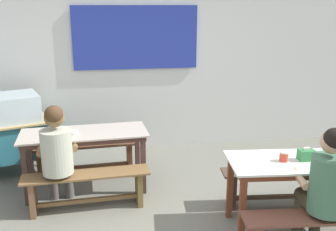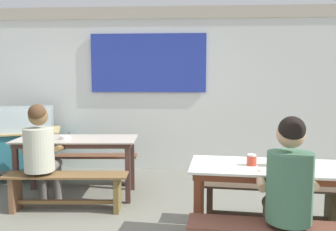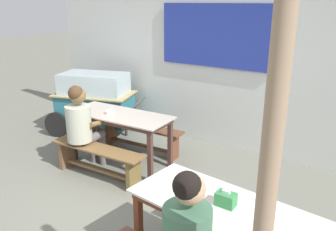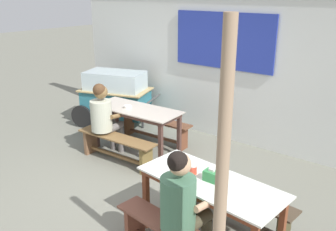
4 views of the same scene
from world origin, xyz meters
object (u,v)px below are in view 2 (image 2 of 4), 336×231
object	(u,v)px
food_cart	(13,138)
tissue_box	(279,160)
bench_far_front	(66,187)
person_left_back_turned	(41,149)
bench_far_back	(87,165)
bench_near_back	(269,200)
dining_table_far	(77,145)
dining_table_near	(278,175)
condiment_jar	(252,160)
person_near_front	(288,187)
soup_bowl	(65,137)

from	to	relation	value
food_cart	tissue_box	xyz separation A→B (m)	(3.50, -1.99, 0.19)
bench_far_front	person_left_back_turned	size ratio (longest dim) A/B	1.15
bench_far_back	bench_near_back	distance (m)	2.68
dining_table_far	bench_far_front	distance (m)	0.65
bench_near_back	person_left_back_turned	distance (m)	2.65
bench_far_back	bench_far_front	size ratio (longest dim) A/B	1.02
dining_table_far	tissue_box	xyz separation A→B (m)	(2.27, -1.29, 0.14)
bench_near_back	person_left_back_turned	world-z (taller)	person_left_back_turned
bench_far_front	tissue_box	distance (m)	2.44
dining_table_near	condiment_jar	size ratio (longest dim) A/B	15.99
dining_table_near	person_left_back_turned	size ratio (longest dim) A/B	1.28
tissue_box	bench_far_back	bearing A→B (deg)	141.97
dining_table_far	person_near_front	size ratio (longest dim) A/B	1.24
tissue_box	dining_table_near	bearing A→B (deg)	-130.39
bench_far_front	soup_bowl	distance (m)	0.69
dining_table_far	bench_near_back	size ratio (longest dim) A/B	1.06
bench_far_front	person_near_front	distance (m)	2.56
soup_bowl	bench_far_back	bearing A→B (deg)	80.10
dining_table_near	bench_far_front	world-z (taller)	dining_table_near
person_left_back_turned	tissue_box	size ratio (longest dim) A/B	8.05
bench_near_back	condiment_jar	world-z (taller)	condiment_jar
food_cart	condiment_jar	xyz separation A→B (m)	(3.26, -1.98, 0.19)
person_near_front	soup_bowl	bearing A→B (deg)	144.58
food_cart	tissue_box	bearing A→B (deg)	-29.57
bench_far_front	bench_far_back	bearing A→B (deg)	93.19
dining_table_far	person_near_front	world-z (taller)	person_near_front
bench_far_front	food_cart	xyz separation A→B (m)	(-1.26, 1.20, 0.36)
dining_table_near	bench_near_back	size ratio (longest dim) A/B	1.08
dining_table_far	bench_far_front	xyz separation A→B (m)	(0.03, -0.51, -0.40)
bench_far_back	person_near_front	bearing A→B (deg)	-44.90
dining_table_near	condiment_jar	world-z (taller)	condiment_jar
person_left_back_turned	soup_bowl	xyz separation A→B (m)	(0.15, 0.40, 0.07)
bench_near_back	person_near_front	bearing A→B (deg)	-95.26
dining_table_near	food_cart	xyz separation A→B (m)	(-3.50, 1.99, -0.05)
dining_table_far	dining_table_near	distance (m)	2.61
dining_table_far	person_left_back_turned	xyz separation A→B (m)	(-0.28, -0.46, 0.04)
bench_far_front	tissue_box	bearing A→B (deg)	-19.26
person_left_back_turned	bench_far_back	bearing A→B (deg)	75.57
dining_table_far	person_left_back_turned	distance (m)	0.54
soup_bowl	person_left_back_turned	bearing A→B (deg)	-110.64
bench_far_front	bench_near_back	bearing A→B (deg)	-7.06
bench_far_front	condiment_jar	size ratio (longest dim) A/B	14.39
bench_far_front	tissue_box	world-z (taller)	tissue_box
tissue_box	food_cart	bearing A→B (deg)	150.43
food_cart	person_near_front	size ratio (longest dim) A/B	1.41
bench_near_back	condiment_jar	distance (m)	0.78
dining_table_near	tissue_box	xyz separation A→B (m)	(0.00, 0.01, 0.14)
soup_bowl	condiment_jar	bearing A→B (deg)	-29.38
bench_far_back	soup_bowl	size ratio (longest dim) A/B	11.18
dining_table_near	dining_table_far	bearing A→B (deg)	150.23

